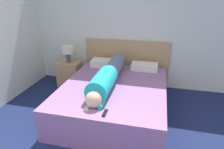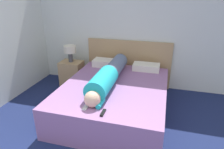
{
  "view_description": "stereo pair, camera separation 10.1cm",
  "coord_description": "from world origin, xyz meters",
  "px_view_note": "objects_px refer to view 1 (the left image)",
  "views": [
    {
      "loc": [
        0.7,
        -0.75,
        1.94
      ],
      "look_at": [
        0.02,
        2.02,
        0.76
      ],
      "focal_mm": 32.0,
      "sensor_mm": 36.0,
      "label": 1
    },
    {
      "loc": [
        0.79,
        -0.72,
        1.94
      ],
      "look_at": [
        0.02,
        2.02,
        0.76
      ],
      "focal_mm": 32.0,
      "sensor_mm": 36.0,
      "label": 2
    }
  ],
  "objects_px": {
    "tv_remote": "(105,113)",
    "cell_phone": "(87,108)",
    "table_lamp": "(68,51)",
    "pillow_near_headboard": "(105,63)",
    "person_lying": "(108,76)",
    "bed": "(114,98)",
    "pillow_second": "(145,67)",
    "nightstand": "(70,74)"
  },
  "relations": [
    {
      "from": "pillow_near_headboard",
      "to": "pillow_second",
      "type": "relative_size",
      "value": 1.05
    },
    {
      "from": "person_lying",
      "to": "tv_remote",
      "type": "xyz_separation_m",
      "value": [
        0.19,
        -0.85,
        -0.13
      ]
    },
    {
      "from": "tv_remote",
      "to": "pillow_near_headboard",
      "type": "bearing_deg",
      "value": 105.64
    },
    {
      "from": "table_lamp",
      "to": "cell_phone",
      "type": "relative_size",
      "value": 2.75
    },
    {
      "from": "nightstand",
      "to": "table_lamp",
      "type": "xyz_separation_m",
      "value": [
        0.0,
        0.0,
        0.52
      ]
    },
    {
      "from": "pillow_second",
      "to": "bed",
      "type": "bearing_deg",
      "value": -116.69
    },
    {
      "from": "bed",
      "to": "tv_remote",
      "type": "distance_m",
      "value": 0.9
    },
    {
      "from": "bed",
      "to": "person_lying",
      "type": "height_order",
      "value": "person_lying"
    },
    {
      "from": "bed",
      "to": "table_lamp",
      "type": "xyz_separation_m",
      "value": [
        -1.2,
        0.82,
        0.54
      ]
    },
    {
      "from": "table_lamp",
      "to": "pillow_near_headboard",
      "type": "bearing_deg",
      "value": 1.67
    },
    {
      "from": "pillow_second",
      "to": "cell_phone",
      "type": "bearing_deg",
      "value": -110.53
    },
    {
      "from": "pillow_near_headboard",
      "to": "bed",
      "type": "bearing_deg",
      "value": -64.76
    },
    {
      "from": "person_lying",
      "to": "tv_remote",
      "type": "distance_m",
      "value": 0.88
    },
    {
      "from": "pillow_second",
      "to": "table_lamp",
      "type": "bearing_deg",
      "value": -179.17
    },
    {
      "from": "bed",
      "to": "tv_remote",
      "type": "bearing_deg",
      "value": -84.78
    },
    {
      "from": "table_lamp",
      "to": "pillow_near_headboard",
      "type": "distance_m",
      "value": 0.83
    },
    {
      "from": "pillow_near_headboard",
      "to": "table_lamp",
      "type": "bearing_deg",
      "value": -178.33
    },
    {
      "from": "table_lamp",
      "to": "pillow_second",
      "type": "distance_m",
      "value": 1.64
    },
    {
      "from": "table_lamp",
      "to": "person_lying",
      "type": "bearing_deg",
      "value": -37.15
    },
    {
      "from": "cell_phone",
      "to": "person_lying",
      "type": "bearing_deg",
      "value": 84.3
    },
    {
      "from": "pillow_second",
      "to": "tv_remote",
      "type": "height_order",
      "value": "pillow_second"
    },
    {
      "from": "nightstand",
      "to": "cell_phone",
      "type": "bearing_deg",
      "value": -57.9
    },
    {
      "from": "tv_remote",
      "to": "pillow_second",
      "type": "bearing_deg",
      "value": 78.51
    },
    {
      "from": "nightstand",
      "to": "person_lying",
      "type": "bearing_deg",
      "value": -37.15
    },
    {
      "from": "person_lying",
      "to": "pillow_near_headboard",
      "type": "distance_m",
      "value": 0.9
    },
    {
      "from": "pillow_second",
      "to": "tv_remote",
      "type": "distance_m",
      "value": 1.74
    },
    {
      "from": "bed",
      "to": "pillow_second",
      "type": "distance_m",
      "value": 1.0
    },
    {
      "from": "tv_remote",
      "to": "cell_phone",
      "type": "height_order",
      "value": "tv_remote"
    },
    {
      "from": "bed",
      "to": "nightstand",
      "type": "height_order",
      "value": "nightstand"
    },
    {
      "from": "nightstand",
      "to": "pillow_near_headboard",
      "type": "xyz_separation_m",
      "value": [
        0.8,
        0.02,
        0.31
      ]
    },
    {
      "from": "bed",
      "to": "pillow_near_headboard",
      "type": "height_order",
      "value": "pillow_near_headboard"
    },
    {
      "from": "table_lamp",
      "to": "person_lying",
      "type": "height_order",
      "value": "table_lamp"
    },
    {
      "from": "pillow_near_headboard",
      "to": "pillow_second",
      "type": "distance_m",
      "value": 0.82
    },
    {
      "from": "person_lying",
      "to": "pillow_second",
      "type": "height_order",
      "value": "person_lying"
    },
    {
      "from": "bed",
      "to": "cell_phone",
      "type": "bearing_deg",
      "value": -103.39
    },
    {
      "from": "nightstand",
      "to": "cell_phone",
      "type": "height_order",
      "value": "nightstand"
    },
    {
      "from": "person_lying",
      "to": "cell_phone",
      "type": "distance_m",
      "value": 0.8
    },
    {
      "from": "tv_remote",
      "to": "bed",
      "type": "bearing_deg",
      "value": 95.22
    },
    {
      "from": "pillow_near_headboard",
      "to": "person_lying",
      "type": "bearing_deg",
      "value": -71.32
    },
    {
      "from": "tv_remote",
      "to": "cell_phone",
      "type": "xyz_separation_m",
      "value": [
        -0.27,
        0.06,
        -0.01
      ]
    },
    {
      "from": "pillow_near_headboard",
      "to": "tv_remote",
      "type": "distance_m",
      "value": 1.77
    },
    {
      "from": "nightstand",
      "to": "tv_remote",
      "type": "xyz_separation_m",
      "value": [
        1.28,
        -1.68,
        0.25
      ]
    }
  ]
}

